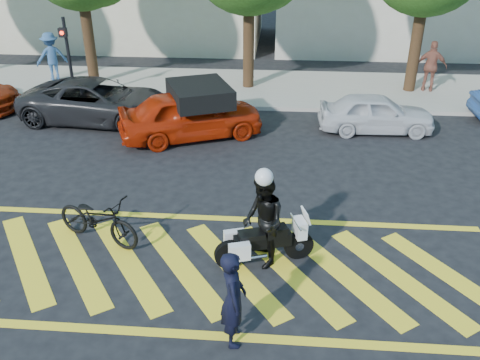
# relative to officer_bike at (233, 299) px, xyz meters

# --- Properties ---
(ground) EXTENTS (90.00, 90.00, 0.00)m
(ground) POSITION_rel_officer_bike_xyz_m (-0.67, 1.95, -0.89)
(ground) COLOR black
(ground) RESTS_ON ground
(sidewalk) EXTENTS (60.00, 5.00, 0.15)m
(sidewalk) POSITION_rel_officer_bike_xyz_m (-0.67, 13.95, -0.81)
(sidewalk) COLOR #9E998E
(sidewalk) RESTS_ON ground
(crosswalk) EXTENTS (12.33, 4.00, 0.01)m
(crosswalk) POSITION_rel_officer_bike_xyz_m (-0.71, 1.95, -0.89)
(crosswalk) COLOR yellow
(crosswalk) RESTS_ON ground
(signal_pole) EXTENTS (0.28, 0.43, 3.20)m
(signal_pole) POSITION_rel_officer_bike_xyz_m (-7.17, 11.69, 1.03)
(signal_pole) COLOR black
(signal_pole) RESTS_ON ground
(officer_bike) EXTENTS (0.52, 0.71, 1.78)m
(officer_bike) POSITION_rel_officer_bike_xyz_m (0.00, 0.00, 0.00)
(officer_bike) COLOR black
(officer_bike) RESTS_ON ground
(bicycle) EXTENTS (2.24, 1.48, 1.11)m
(bicycle) POSITION_rel_officer_bike_xyz_m (-3.22, 2.73, -0.33)
(bicycle) COLOR black
(bicycle) RESTS_ON ground
(police_motorcycle) EXTENTS (2.04, 1.00, 0.93)m
(police_motorcycle) POSITION_rel_officer_bike_xyz_m (0.41, 2.21, -0.39)
(police_motorcycle) COLOR black
(police_motorcycle) RESTS_ON ground
(officer_moto) EXTENTS (1.01, 1.15, 2.00)m
(officer_moto) POSITION_rel_officer_bike_xyz_m (0.39, 2.22, 0.11)
(officer_moto) COLOR black
(officer_moto) RESTS_ON ground
(red_convertible) EXTENTS (4.91, 3.45, 1.55)m
(red_convertible) POSITION_rel_officer_bike_xyz_m (-2.17, 8.75, -0.11)
(red_convertible) COLOR #B02308
(red_convertible) RESTS_ON ground
(parked_mid_left) EXTENTS (5.44, 2.90, 1.46)m
(parked_mid_left) POSITION_rel_officer_bike_xyz_m (-5.62, 9.94, -0.16)
(parked_mid_left) COLOR black
(parked_mid_left) RESTS_ON ground
(parked_mid_right) EXTENTS (3.78, 1.62, 1.27)m
(parked_mid_right) POSITION_rel_officer_bike_xyz_m (3.83, 9.75, -0.25)
(parked_mid_right) COLOR silver
(parked_mid_right) RESTS_ON ground
(pedestrian_left) EXTENTS (1.46, 1.34, 1.97)m
(pedestrian_left) POSITION_rel_officer_bike_xyz_m (-9.02, 14.29, 0.25)
(pedestrian_left) COLOR #345B90
(pedestrian_left) RESTS_ON sidewalk
(pedestrian_right) EXTENTS (1.24, 0.75, 1.98)m
(pedestrian_right) POSITION_rel_officer_bike_xyz_m (6.55, 13.91, 0.25)
(pedestrian_right) COLOR #975744
(pedestrian_right) RESTS_ON sidewalk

